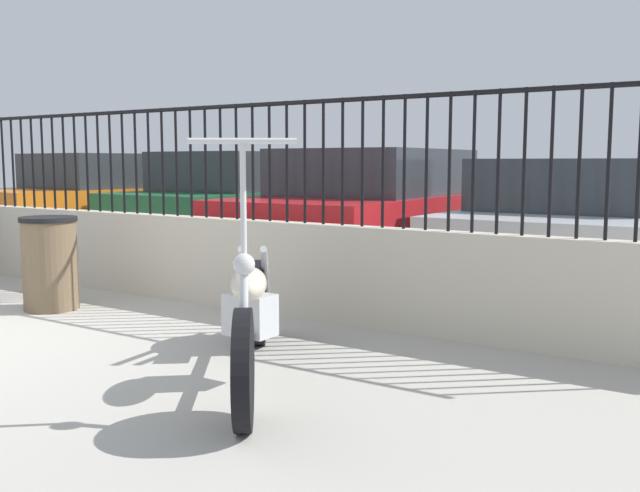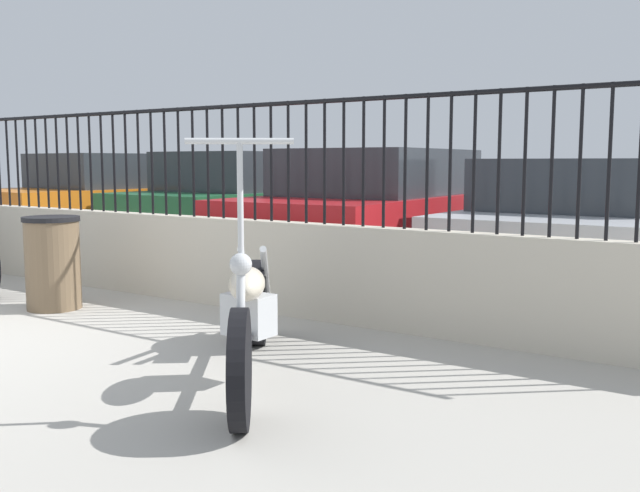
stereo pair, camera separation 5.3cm
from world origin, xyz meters
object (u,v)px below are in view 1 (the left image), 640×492
(car_red, at_px, (382,211))
(car_silver, at_px, (582,223))
(car_green, at_px, (243,203))
(trash_bin, at_px, (50,263))
(motorcycle_dark_grey, at_px, (251,312))
(car_orange, at_px, (121,199))

(car_red, relative_size, car_silver, 1.10)
(car_green, bearing_deg, trash_bin, -164.22)
(motorcycle_dark_grey, xyz_separation_m, car_silver, (0.94, 4.10, 0.28))
(trash_bin, xyz_separation_m, car_silver, (3.55, 3.59, 0.25))
(car_green, bearing_deg, car_silver, -94.03)
(motorcycle_dark_grey, bearing_deg, car_green, -176.59)
(motorcycle_dark_grey, height_order, car_orange, car_orange)
(car_green, height_order, car_red, car_red)
(trash_bin, bearing_deg, car_orange, 131.88)
(trash_bin, bearing_deg, car_green, 105.52)
(car_green, xyz_separation_m, car_silver, (4.64, -0.35, -0.04))
(trash_bin, relative_size, car_green, 0.20)
(car_orange, distance_m, car_green, 2.22)
(trash_bin, bearing_deg, car_red, 68.50)
(car_red, bearing_deg, trash_bin, 157.40)
(car_orange, xyz_separation_m, car_red, (4.65, -0.22, 0.01))
(motorcycle_dark_grey, distance_m, trash_bin, 2.66)
(motorcycle_dark_grey, xyz_separation_m, car_red, (-1.26, 3.96, 0.33))
(car_red, bearing_deg, car_green, 77.65)
(motorcycle_dark_grey, xyz_separation_m, car_orange, (-5.91, 4.18, 0.32))
(trash_bin, xyz_separation_m, car_orange, (-3.29, 3.67, 0.29))
(car_silver, bearing_deg, car_green, 85.92)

